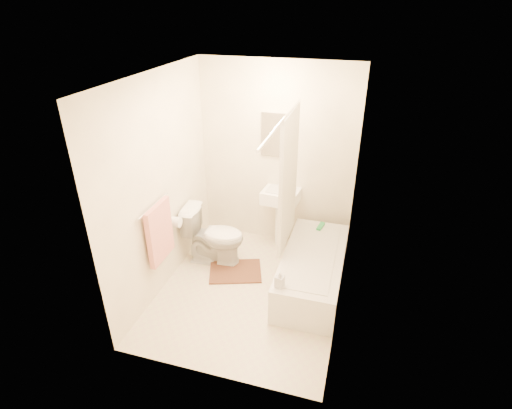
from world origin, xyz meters
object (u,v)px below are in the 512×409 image
(sink, at_px, (280,215))
(bath_mat, at_px, (235,271))
(toilet, at_px, (214,236))
(bathtub, at_px, (312,270))
(soap_bottle, at_px, (280,279))

(sink, distance_m, bath_mat, 0.97)
(toilet, bearing_deg, bath_mat, -120.96)
(sink, xyz_separation_m, bath_mat, (-0.38, -0.78, -0.43))
(sink, distance_m, bathtub, 0.97)
(sink, bearing_deg, toilet, -133.69)
(bath_mat, bearing_deg, bathtub, 1.03)
(toilet, relative_size, bathtub, 0.49)
(sink, height_order, bathtub, sink)
(bath_mat, bearing_deg, sink, 64.05)
(sink, bearing_deg, soap_bottle, -72.16)
(sink, xyz_separation_m, soap_bottle, (0.32, -1.41, 0.08))
(bath_mat, xyz_separation_m, soap_bottle, (0.69, -0.63, 0.51))
(toilet, distance_m, bathtub, 1.28)
(bath_mat, bearing_deg, toilet, 153.21)
(bathtub, bearing_deg, soap_bottle, -110.92)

